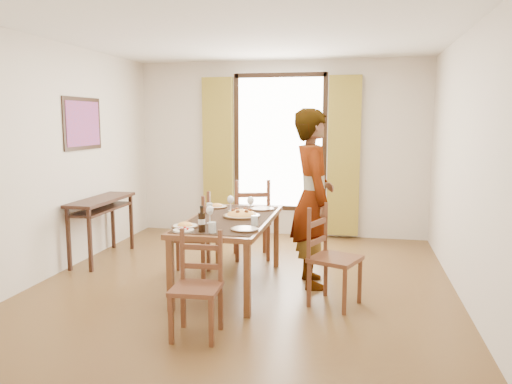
% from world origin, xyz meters
% --- Properties ---
extents(ground, '(5.00, 5.00, 0.00)m').
position_xyz_m(ground, '(0.00, 0.00, 0.00)').
color(ground, '#492916').
rests_on(ground, ground).
extents(room_shell, '(4.60, 5.10, 2.74)m').
position_xyz_m(room_shell, '(-0.00, 0.13, 1.54)').
color(room_shell, beige).
rests_on(room_shell, ground).
extents(console_table, '(0.38, 1.20, 0.80)m').
position_xyz_m(console_table, '(-2.03, 0.60, 0.68)').
color(console_table, '#341911').
rests_on(console_table, ground).
extents(dining_table, '(0.86, 1.75, 0.76)m').
position_xyz_m(dining_table, '(-0.13, -0.10, 0.69)').
color(dining_table, brown).
rests_on(dining_table, ground).
extents(chair_west, '(0.48, 0.48, 0.97)m').
position_xyz_m(chair_west, '(-0.65, 0.17, 0.45)').
color(chair_west, brown).
rests_on(chair_west, ground).
extents(chair_north, '(0.58, 0.58, 1.05)m').
position_xyz_m(chair_north, '(-0.14, 1.03, 0.49)').
color(chair_north, brown).
rests_on(chair_north, ground).
extents(chair_south, '(0.41, 0.41, 0.88)m').
position_xyz_m(chair_south, '(-0.09, -1.37, 0.41)').
color(chair_south, brown).
rests_on(chair_south, ground).
extents(chair_east, '(0.56, 0.56, 0.97)m').
position_xyz_m(chair_east, '(0.97, -0.43, 0.45)').
color(chair_east, brown).
rests_on(chair_east, ground).
extents(man, '(0.95, 0.83, 1.92)m').
position_xyz_m(man, '(0.73, 0.14, 0.96)').
color(man, '#9B9CA3').
rests_on(man, ground).
extents(plate_sw, '(0.27, 0.27, 0.05)m').
position_xyz_m(plate_sw, '(-0.45, -0.65, 0.78)').
color(plate_sw, silver).
rests_on(plate_sw, dining_table).
extents(plate_se, '(0.27, 0.27, 0.05)m').
position_xyz_m(plate_se, '(0.15, -0.65, 0.78)').
color(plate_se, silver).
rests_on(plate_se, dining_table).
extents(plate_nw, '(0.27, 0.27, 0.05)m').
position_xyz_m(plate_nw, '(-0.45, 0.48, 0.78)').
color(plate_nw, silver).
rests_on(plate_nw, dining_table).
extents(plate_ne, '(0.27, 0.27, 0.05)m').
position_xyz_m(plate_ne, '(0.11, 0.45, 0.78)').
color(plate_ne, silver).
rests_on(plate_ne, dining_table).
extents(pasta_platter, '(0.40, 0.40, 0.10)m').
position_xyz_m(pasta_platter, '(-0.02, -0.03, 0.81)').
color(pasta_platter, '#D1561A').
rests_on(pasta_platter, dining_table).
extents(caprese_plate, '(0.20, 0.20, 0.04)m').
position_xyz_m(caprese_plate, '(-0.40, -0.81, 0.78)').
color(caprese_plate, silver).
rests_on(caprese_plate, dining_table).
extents(wine_glass_a, '(0.08, 0.08, 0.18)m').
position_xyz_m(wine_glass_a, '(-0.26, -0.43, 0.85)').
color(wine_glass_a, white).
rests_on(wine_glass_a, dining_table).
extents(wine_glass_b, '(0.08, 0.08, 0.18)m').
position_xyz_m(wine_glass_b, '(0.01, 0.27, 0.85)').
color(wine_glass_b, white).
rests_on(wine_glass_b, dining_table).
extents(wine_glass_c, '(0.08, 0.08, 0.18)m').
position_xyz_m(wine_glass_c, '(-0.23, 0.29, 0.85)').
color(wine_glass_c, white).
rests_on(wine_glass_c, dining_table).
extents(tumbler_a, '(0.07, 0.07, 0.10)m').
position_xyz_m(tumbler_a, '(0.20, -0.43, 0.81)').
color(tumbler_a, silver).
rests_on(tumbler_a, dining_table).
extents(tumbler_b, '(0.07, 0.07, 0.10)m').
position_xyz_m(tumbler_b, '(-0.46, 0.21, 0.81)').
color(tumbler_b, silver).
rests_on(tumbler_b, dining_table).
extents(tumbler_c, '(0.07, 0.07, 0.10)m').
position_xyz_m(tumbler_c, '(-0.12, -0.82, 0.81)').
color(tumbler_c, silver).
rests_on(tumbler_c, dining_table).
extents(wine_bottle, '(0.07, 0.07, 0.25)m').
position_xyz_m(wine_bottle, '(-0.22, -0.81, 0.88)').
color(wine_bottle, black).
rests_on(wine_bottle, dining_table).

